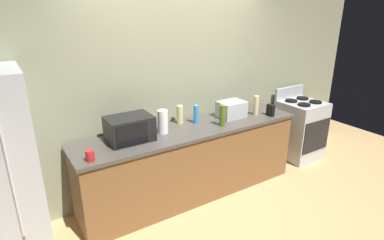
% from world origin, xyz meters
% --- Properties ---
extents(ground_plane, '(8.00, 8.00, 0.00)m').
position_xyz_m(ground_plane, '(0.00, 0.00, 0.00)').
color(ground_plane, tan).
extents(back_wall, '(6.40, 0.10, 2.70)m').
position_xyz_m(back_wall, '(0.00, 0.81, 1.35)').
color(back_wall, gray).
rests_on(back_wall, ground_plane).
extents(counter_run, '(2.84, 0.64, 0.90)m').
position_xyz_m(counter_run, '(0.00, 0.40, 0.45)').
color(counter_run, brown).
rests_on(counter_run, ground_plane).
extents(stove_range, '(0.60, 0.61, 1.08)m').
position_xyz_m(stove_range, '(2.00, 0.40, 0.46)').
color(stove_range, '#B7BABF').
rests_on(stove_range, ground_plane).
extents(microwave, '(0.48, 0.35, 0.27)m').
position_xyz_m(microwave, '(-0.76, 0.45, 1.04)').
color(microwave, black).
rests_on(microwave, counter_run).
extents(toaster_oven, '(0.34, 0.26, 0.21)m').
position_xyz_m(toaster_oven, '(0.65, 0.46, 1.01)').
color(toaster_oven, '#B7BABF').
rests_on(toaster_oven, counter_run).
extents(paper_towel_roll, '(0.12, 0.12, 0.27)m').
position_xyz_m(paper_towel_roll, '(-0.36, 0.45, 1.04)').
color(paper_towel_roll, white).
rests_on(paper_towel_roll, counter_run).
extents(cordless_phone, '(0.06, 0.11, 0.15)m').
position_xyz_m(cordless_phone, '(1.12, 0.22, 0.98)').
color(cordless_phone, black).
rests_on(cordless_phone, counter_run).
extents(bottle_vinegar, '(0.08, 0.08, 0.23)m').
position_xyz_m(bottle_vinegar, '(-0.04, 0.62, 1.01)').
color(bottle_vinegar, beige).
rests_on(bottle_vinegar, counter_run).
extents(bottle_hand_soap, '(0.07, 0.07, 0.26)m').
position_xyz_m(bottle_hand_soap, '(0.98, 0.35, 1.03)').
color(bottle_hand_soap, beige).
rests_on(bottle_hand_soap, counter_run).
extents(bottle_olive_oil, '(0.07, 0.07, 0.26)m').
position_xyz_m(bottle_olive_oil, '(0.35, 0.27, 1.03)').
color(bottle_olive_oil, '#4C6B19').
rests_on(bottle_olive_oil, counter_run).
extents(bottle_spray_cleaner, '(0.06, 0.06, 0.23)m').
position_xyz_m(bottle_spray_cleaner, '(0.13, 0.52, 1.01)').
color(bottle_spray_cleaner, '#338CE5').
rests_on(bottle_spray_cleaner, counter_run).
extents(mug_black, '(0.08, 0.08, 0.09)m').
position_xyz_m(mug_black, '(1.27, 0.34, 0.95)').
color(mug_black, black).
rests_on(mug_black, counter_run).
extents(mug_red, '(0.08, 0.08, 0.11)m').
position_xyz_m(mug_red, '(-1.26, 0.20, 0.95)').
color(mug_red, red).
rests_on(mug_red, counter_run).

